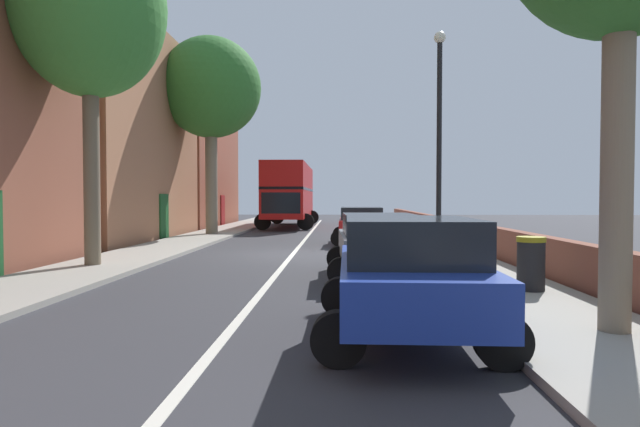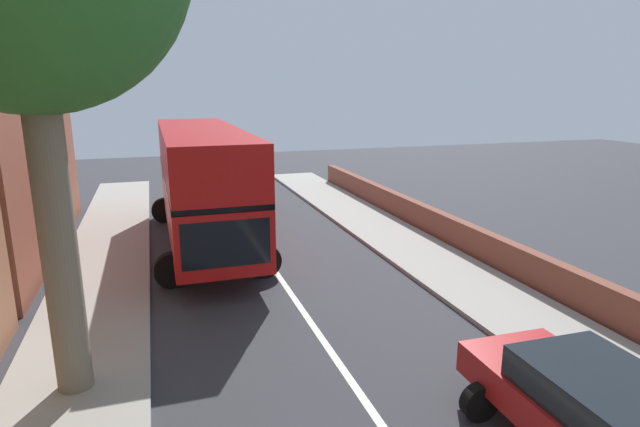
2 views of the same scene
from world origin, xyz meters
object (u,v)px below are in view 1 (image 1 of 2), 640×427
at_px(lamppost_right, 439,129).
at_px(parked_car_blue_right_3, 408,271).
at_px(litter_bin_right, 531,263).
at_px(double_decker_bus, 290,191).
at_px(street_tree_left_0, 89,7).
at_px(parked_car_grey_right_0, 378,241).
at_px(parked_car_red_right_2, 361,223).
at_px(street_tree_left_2, 211,89).

bearing_deg(lamppost_right, parked_car_blue_right_3, -103.88).
bearing_deg(litter_bin_right, parked_car_blue_right_3, -131.47).
relative_size(double_decker_bus, street_tree_left_0, 1.16).
relative_size(double_decker_bus, litter_bin_right, 10.39).
relative_size(parked_car_grey_right_0, lamppost_right, 0.64).
distance_m(parked_car_blue_right_3, street_tree_left_0, 11.80).
relative_size(parked_car_red_right_2, lamppost_right, 0.65).
xyz_separation_m(parked_car_blue_right_3, litter_bin_right, (2.80, 3.17, -0.29)).
height_order(parked_car_red_right_2, litter_bin_right, parked_car_red_right_2).
distance_m(parked_car_red_right_2, parked_car_blue_right_3, 14.68).
relative_size(double_decker_bus, parked_car_red_right_2, 2.63).
xyz_separation_m(parked_car_red_right_2, parked_car_blue_right_3, (0.00, -14.68, 0.05)).
bearing_deg(parked_car_blue_right_3, lamppost_right, 76.12).
height_order(street_tree_left_0, lamppost_right, street_tree_left_0).
bearing_deg(double_decker_bus, parked_car_blue_right_3, -81.26).
bearing_deg(street_tree_left_2, litter_bin_right, -57.21).
distance_m(street_tree_left_0, street_tree_left_2, 12.27).
bearing_deg(parked_car_blue_right_3, parked_car_grey_right_0, 89.97).
bearing_deg(lamppost_right, litter_bin_right, -76.34).
relative_size(street_tree_left_0, litter_bin_right, 8.98).
distance_m(parked_car_grey_right_0, lamppost_right, 3.92).
bearing_deg(parked_car_blue_right_3, parked_car_red_right_2, 90.00).
height_order(parked_car_blue_right_3, litter_bin_right, parked_car_blue_right_3).
relative_size(parked_car_grey_right_0, street_tree_left_2, 0.41).
distance_m(street_tree_left_2, litter_bin_right, 19.97).
height_order(parked_car_red_right_2, street_tree_left_0, street_tree_left_0).
bearing_deg(street_tree_left_0, parked_car_blue_right_3, -41.50).
relative_size(street_tree_left_0, street_tree_left_2, 0.95).
xyz_separation_m(street_tree_left_2, lamppost_right, (9.18, -11.68, -3.58)).
height_order(parked_car_grey_right_0, lamppost_right, lamppost_right).
relative_size(parked_car_red_right_2, parked_car_blue_right_3, 1.01).
bearing_deg(street_tree_left_0, street_tree_left_2, 89.06).
height_order(double_decker_bus, street_tree_left_2, street_tree_left_2).
xyz_separation_m(double_decker_bus, parked_car_blue_right_3, (4.20, -27.32, -1.42)).
distance_m(double_decker_bus, lamppost_right, 20.96).
relative_size(parked_car_red_right_2, litter_bin_right, 3.95).
bearing_deg(parked_car_red_right_2, litter_bin_right, -76.32).
bearing_deg(double_decker_bus, parked_car_grey_right_0, -79.16).
relative_size(parked_car_grey_right_0, parked_car_blue_right_3, 0.99).
xyz_separation_m(double_decker_bus, lamppost_right, (6.00, -20.03, 1.45)).
bearing_deg(parked_car_grey_right_0, litter_bin_right, -38.17).
bearing_deg(double_decker_bus, street_tree_left_0, -99.31).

